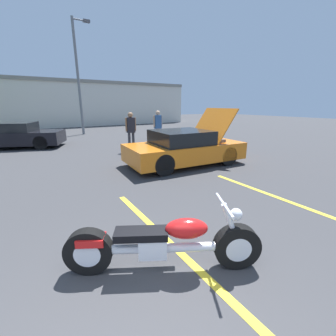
% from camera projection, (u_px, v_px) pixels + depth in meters
% --- Properties ---
extents(parking_stripe_middle, '(0.12, 5.57, 0.01)m').
position_uv_depth(parking_stripe_middle, '(194.00, 266.00, 3.07)').
color(parking_stripe_middle, yellow).
rests_on(parking_stripe_middle, ground).
extents(parking_stripe_back, '(0.12, 5.57, 0.01)m').
position_uv_depth(parking_stripe_back, '(314.00, 211.00, 4.66)').
color(parking_stripe_back, yellow).
rests_on(parking_stripe_back, ground).
extents(far_building, '(32.00, 4.20, 4.40)m').
position_uv_depth(far_building, '(27.00, 102.00, 20.79)').
color(far_building, beige).
rests_on(far_building, ground).
extents(light_pole, '(1.21, 0.28, 7.66)m').
position_uv_depth(light_pole, '(79.00, 73.00, 15.53)').
color(light_pole, slate).
rests_on(light_pole, ground).
extents(motorcycle, '(2.32, 1.37, 0.94)m').
position_uv_depth(motorcycle, '(164.00, 244.00, 2.92)').
color(motorcycle, black).
rests_on(motorcycle, ground).
extents(show_car_hood_open, '(4.29, 2.19, 2.00)m').
position_uv_depth(show_car_hood_open, '(185.00, 148.00, 8.13)').
color(show_car_hood_open, orange).
rests_on(show_car_hood_open, ground).
extents(parked_car_right_row, '(4.44, 3.16, 1.26)m').
position_uv_depth(parked_car_right_row, '(18.00, 136.00, 11.34)').
color(parked_car_right_row, black).
rests_on(parked_car_right_row, ground).
extents(spectator_by_show_car, '(0.52, 0.24, 1.82)m').
position_uv_depth(spectator_by_show_car, '(158.00, 124.00, 12.02)').
color(spectator_by_show_car, gray).
rests_on(spectator_by_show_car, ground).
extents(spectator_midground, '(0.52, 0.23, 1.79)m').
position_uv_depth(spectator_midground, '(131.00, 128.00, 10.36)').
color(spectator_midground, '#333338').
rests_on(spectator_midground, ground).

